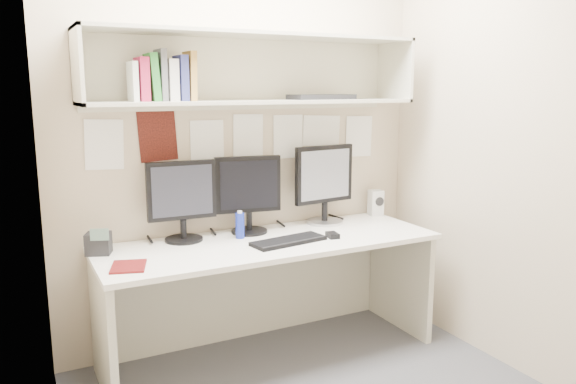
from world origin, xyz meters
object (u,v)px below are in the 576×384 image
monitor_center (248,191)px  maroon_notebook (129,266)px  speaker (376,203)px  monitor_left (182,198)px  desk (270,298)px  keyboard (289,241)px  desk_phone (98,243)px  monitor_right (324,182)px

monitor_center → maroon_notebook: 0.92m
monitor_center → speaker: size_ratio=2.68×
maroon_notebook → monitor_left: bearing=60.2°
desk → keyboard: (0.07, -0.11, 0.37)m
desk_phone → maroon_notebook: bearing=-51.8°
monitor_center → maroon_notebook: (-0.81, -0.37, -0.25)m
maroon_notebook → monitor_right: bearing=32.3°
monitor_left → monitor_center: bearing=2.3°
monitor_right → speaker: monitor_right is taller
monitor_left → monitor_right: bearing=2.2°
monitor_left → desk_phone: size_ratio=2.99×
keyboard → maroon_notebook: size_ratio=2.22×
desk_phone → monitor_center: bearing=24.9°
desk → monitor_right: size_ratio=3.90×
monitor_center → monitor_right: size_ratio=0.92×
desk → maroon_notebook: bearing=-170.0°
desk → keyboard: bearing=-56.8°
desk → monitor_left: size_ratio=4.27×
desk_phone → monitor_right: bearing=23.4°
monitor_left → monitor_center: monitor_center is taller
monitor_center → desk_phone: (-0.90, -0.06, -0.20)m
speaker → desk_phone: (-1.88, -0.09, -0.03)m
speaker → monitor_right: bearing=-164.6°
monitor_left → speaker: size_ratio=2.65×
monitor_right → keyboard: monitor_right is taller
monitor_left → monitor_center: size_ratio=0.99×
monitor_center → maroon_notebook: monitor_center is taller
monitor_right → keyboard: 0.60m
desk → keyboard: 0.40m
desk → desk_phone: (-0.94, 0.16, 0.42)m
maroon_notebook → desk_phone: (-0.09, 0.31, 0.05)m
keyboard → monitor_left: bearing=139.7°
monitor_right → maroon_notebook: 1.42m
keyboard → desk: bearing=114.9°
monitor_left → maroon_notebook: bearing=-134.5°
monitor_left → monitor_right: monitor_right is taller
monitor_right → maroon_notebook: size_ratio=2.55×
monitor_right → speaker: (0.44, 0.03, -0.19)m
desk → monitor_right: 0.84m
monitor_left → desk_phone: 0.53m
speaker → maroon_notebook: (-1.79, -0.40, -0.08)m
desk → monitor_left: monitor_left is taller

